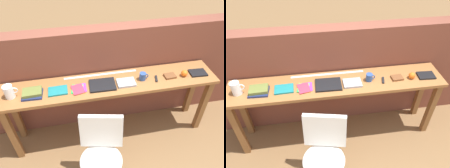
{
  "view_description": "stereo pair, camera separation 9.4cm",
  "coord_description": "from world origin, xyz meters",
  "views": [
    {
      "loc": [
        -0.37,
        -1.58,
        2.49
      ],
      "look_at": [
        0.0,
        0.25,
        0.9
      ],
      "focal_mm": 35.0,
      "sensor_mm": 36.0,
      "label": 1
    },
    {
      "loc": [
        -0.27,
        -1.6,
        2.49
      ],
      "look_at": [
        0.0,
        0.25,
        0.9
      ],
      "focal_mm": 35.0,
      "sensor_mm": 36.0,
      "label": 2
    }
  ],
  "objects": [
    {
      "name": "leather_journal_brown",
      "position": [
        0.7,
        0.27,
        0.89
      ],
      "size": [
        0.14,
        0.11,
        0.02
      ],
      "primitive_type": "cube",
      "rotation": [
        0.0,
        0.0,
        0.06
      ],
      "color": "brown",
      "rests_on": "sideboard"
    },
    {
      "name": "ground_plane",
      "position": [
        0.0,
        0.0,
        0.0
      ],
      "size": [
        40.0,
        40.0,
        0.0
      ],
      "primitive_type": "plane",
      "color": "brown"
    },
    {
      "name": "book_grey_hardcover",
      "position": [
        0.17,
        0.25,
        0.89
      ],
      "size": [
        0.21,
        0.16,
        0.02
      ],
      "primitive_type": "cube",
      "rotation": [
        0.0,
        0.0,
        -0.01
      ],
      "color": "#9E9EA3",
      "rests_on": "sideboard"
    },
    {
      "name": "brick_wall_back",
      "position": [
        0.0,
        0.64,
        0.7
      ],
      "size": [
        6.0,
        0.2,
        1.4
      ],
      "primitive_type": "cube",
      "color": "brown",
      "rests_on": "ground"
    },
    {
      "name": "book_repair_rightmost",
      "position": [
        1.06,
        0.26,
        0.89
      ],
      "size": [
        0.21,
        0.15,
        0.02
      ],
      "primitive_type": "cube",
      "rotation": [
        0.0,
        0.0,
        -0.06
      ],
      "color": "black",
      "rests_on": "sideboard"
    },
    {
      "name": "sports_ball_small",
      "position": [
        0.87,
        0.25,
        0.92
      ],
      "size": [
        0.08,
        0.08,
        0.08
      ],
      "primitive_type": "sphere",
      "color": "orange",
      "rests_on": "sideboard"
    },
    {
      "name": "book_open_centre",
      "position": [
        -0.11,
        0.27,
        0.89
      ],
      "size": [
        0.3,
        0.23,
        0.02
      ],
      "primitive_type": "cube",
      "rotation": [
        0.0,
        0.0,
        -0.03
      ],
      "color": "black",
      "rests_on": "sideboard"
    },
    {
      "name": "chair_white_moulded",
      "position": [
        -0.23,
        -0.33,
        0.53
      ],
      "size": [
        0.52,
        0.53,
        0.89
      ],
      "color": "silver",
      "rests_on": "ground"
    },
    {
      "name": "ruler_metal_back_edge",
      "position": [
        -0.09,
        0.47,
        0.88
      ],
      "size": [
        0.87,
        0.03,
        0.0
      ],
      "primitive_type": "cube",
      "color": "silver",
      "rests_on": "sideboard"
    },
    {
      "name": "magazine_cycling",
      "position": [
        -0.6,
        0.27,
        0.89
      ],
      "size": [
        0.21,
        0.16,
        0.02
      ],
      "primitive_type": "cube",
      "rotation": [
        0.0,
        0.0,
        0.03
      ],
      "color": "#19757A",
      "rests_on": "sideboard"
    },
    {
      "name": "multitool_folded",
      "position": [
        0.53,
        0.26,
        0.89
      ],
      "size": [
        0.05,
        0.11,
        0.02
      ],
      "primitive_type": "cube",
      "rotation": [
        0.0,
        0.0,
        -0.25
      ],
      "color": "black",
      "rests_on": "sideboard"
    },
    {
      "name": "pitcher_white",
      "position": [
        -1.09,
        0.28,
        0.96
      ],
      "size": [
        0.14,
        0.1,
        0.18
      ],
      "color": "white",
      "rests_on": "sideboard"
    },
    {
      "name": "sideboard",
      "position": [
        0.0,
        0.3,
        0.74
      ],
      "size": [
        2.5,
        0.44,
        0.88
      ],
      "color": "#996033",
      "rests_on": "ground"
    },
    {
      "name": "mug",
      "position": [
        0.37,
        0.29,
        0.92
      ],
      "size": [
        0.11,
        0.08,
        0.09
      ],
      "color": "#2D4C8C",
      "rests_on": "sideboard"
    },
    {
      "name": "pamphlet_pile_colourful",
      "position": [
        -0.37,
        0.26,
        0.89
      ],
      "size": [
        0.18,
        0.19,
        0.01
      ],
      "color": "orange",
      "rests_on": "sideboard"
    },
    {
      "name": "book_stack_leftmost",
      "position": [
        -0.87,
        0.26,
        0.91
      ],
      "size": [
        0.22,
        0.18,
        0.06
      ],
      "color": "navy",
      "rests_on": "sideboard"
    }
  ]
}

